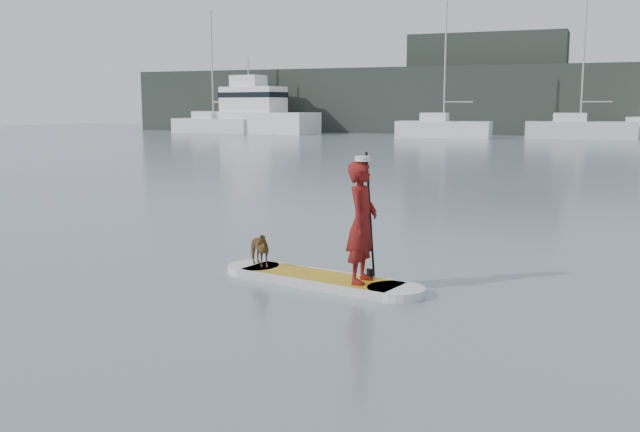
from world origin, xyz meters
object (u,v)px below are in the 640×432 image
at_px(dog, 257,249).
at_px(sailboat_d, 579,128).
at_px(sailboat_a, 213,124).
at_px(motor_yacht_b, 258,112).
at_px(paddler, 362,222).
at_px(sailboat_c, 443,128).
at_px(paddleboard, 320,279).

distance_m(dog, sailboat_d, 49.18).
xyz_separation_m(sailboat_a, motor_yacht_b, (4.45, 0.73, 1.18)).
bearing_deg(motor_yacht_b, paddler, -51.33).
xyz_separation_m(paddler, dog, (-1.84, 0.39, -0.58)).
xyz_separation_m(paddler, motor_yacht_b, (-27.09, 50.70, 1.00)).
bearing_deg(sailboat_c, paddler, -80.90).
distance_m(paddleboard, paddler, 1.15).
height_order(sailboat_c, sailboat_d, sailboat_d).
bearing_deg(sailboat_a, sailboat_c, -6.13).
height_order(paddler, sailboat_c, sailboat_c).
bearing_deg(dog, paddler, -65.48).
distance_m(paddleboard, motor_yacht_b, 57.06).
bearing_deg(dog, paddleboard, -65.48).
distance_m(sailboat_c, motor_yacht_b, 18.46).
bearing_deg(sailboat_c, dog, -82.99).
height_order(sailboat_a, sailboat_d, sailboat_d).
bearing_deg(paddler, sailboat_c, 10.07).
bearing_deg(paddleboard, sailboat_c, 112.09).
xyz_separation_m(paddleboard, sailboat_a, (-30.85, 49.81, 0.73)).
bearing_deg(sailboat_a, dog, -58.20).
bearing_deg(sailboat_c, sailboat_a, 171.31).
distance_m(sailboat_a, sailboat_d, 32.66).
height_order(paddler, motor_yacht_b, motor_yacht_b).
height_order(dog, sailboat_d, sailboat_d).
relative_size(paddler, sailboat_a, 0.15).
xyz_separation_m(sailboat_c, motor_yacht_b, (-18.09, 3.50, 1.19)).
bearing_deg(sailboat_d, sailboat_c, -178.94).
bearing_deg(paddler, sailboat_d, -2.02).
height_order(paddleboard, dog, dog).
distance_m(paddler, motor_yacht_b, 57.49).
height_order(paddleboard, motor_yacht_b, motor_yacht_b).
xyz_separation_m(dog, sailboat_c, (-7.17, 46.81, 0.39)).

